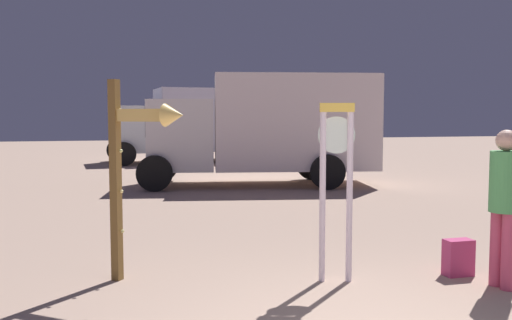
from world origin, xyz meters
TOP-DOWN VIEW (x-y plane):
  - standing_clock at (0.44, 1.85)m, footprint 0.41×0.20m
  - arrow_sign at (-1.72, 2.35)m, footprint 0.85×0.71m
  - person_near_clock at (2.11, 1.15)m, footprint 0.33×0.33m
  - backpack at (1.93, 1.69)m, footprint 0.33×0.23m
  - box_truck_near at (2.23, 10.62)m, footprint 6.57×3.41m
  - box_truck_far at (1.67, 18.93)m, footprint 6.80×3.03m

SIDE VIEW (x-z plane):
  - backpack at x=1.93m, z-range 0.00..0.43m
  - person_near_clock at x=2.11m, z-range 0.10..1.83m
  - standing_clock at x=0.44m, z-range 0.23..2.25m
  - arrow_sign at x=-1.72m, z-range 0.34..2.63m
  - box_truck_near at x=2.23m, z-range 0.12..3.09m
  - box_truck_far at x=1.67m, z-range 0.13..3.11m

